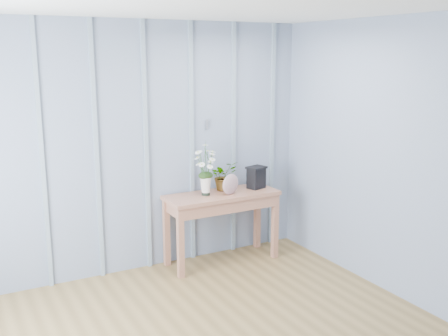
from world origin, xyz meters
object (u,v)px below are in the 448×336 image
sideboard (222,204)px  daisy_vase (206,163)px  carved_box (256,177)px  felt_disc_vessel (230,184)px

sideboard → daisy_vase: size_ratio=2.23×
sideboard → carved_box: carved_box is taller
felt_disc_vessel → sideboard: bearing=107.9°
daisy_vase → felt_disc_vessel: bearing=-23.8°
sideboard → daisy_vase: daisy_vase is taller
felt_disc_vessel → daisy_vase: bearing=140.8°
sideboard → carved_box: bearing=1.4°
carved_box → sideboard: bearing=-178.6°
sideboard → daisy_vase: bearing=174.5°
felt_disc_vessel → carved_box: bearing=-0.9°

